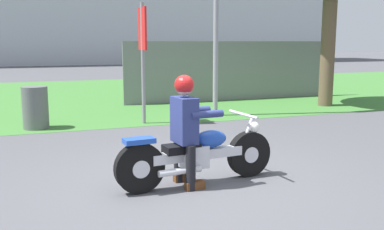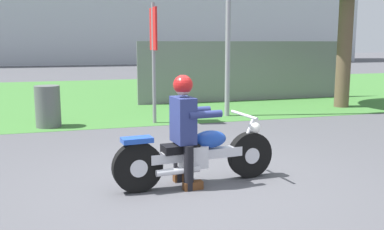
{
  "view_description": "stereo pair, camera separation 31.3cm",
  "coord_description": "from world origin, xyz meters",
  "px_view_note": "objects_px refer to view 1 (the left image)",
  "views": [
    {
      "loc": [
        -1.77,
        -4.91,
        1.76
      ],
      "look_at": [
        0.11,
        0.21,
        0.85
      ],
      "focal_mm": 40.58,
      "sensor_mm": 36.0,
      "label": 1
    },
    {
      "loc": [
        -1.47,
        -5.01,
        1.76
      ],
      "look_at": [
        0.11,
        0.21,
        0.85
      ],
      "focal_mm": 40.58,
      "sensor_mm": 36.0,
      "label": 2
    }
  ],
  "objects_px": {
    "trash_can": "(35,108)",
    "sign_banner": "(143,44)",
    "rider_lead": "(186,122)",
    "motorcycle_lead": "(198,155)"
  },
  "relations": [
    {
      "from": "rider_lead",
      "to": "sign_banner",
      "type": "relative_size",
      "value": 0.53
    },
    {
      "from": "trash_can",
      "to": "sign_banner",
      "type": "height_order",
      "value": "sign_banner"
    },
    {
      "from": "rider_lead",
      "to": "trash_can",
      "type": "xyz_separation_m",
      "value": [
        -1.71,
        4.49,
        -0.37
      ]
    },
    {
      "from": "rider_lead",
      "to": "motorcycle_lead",
      "type": "bearing_deg",
      "value": -0.88
    },
    {
      "from": "motorcycle_lead",
      "to": "rider_lead",
      "type": "distance_m",
      "value": 0.46
    },
    {
      "from": "motorcycle_lead",
      "to": "rider_lead",
      "type": "height_order",
      "value": "rider_lead"
    },
    {
      "from": "trash_can",
      "to": "sign_banner",
      "type": "relative_size",
      "value": 0.34
    },
    {
      "from": "rider_lead",
      "to": "trash_can",
      "type": "distance_m",
      "value": 4.82
    },
    {
      "from": "motorcycle_lead",
      "to": "trash_can",
      "type": "height_order",
      "value": "trash_can"
    },
    {
      "from": "rider_lead",
      "to": "trash_can",
      "type": "relative_size",
      "value": 1.58
    }
  ]
}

